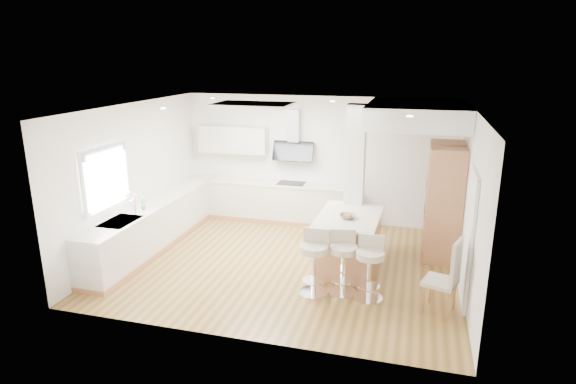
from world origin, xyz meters
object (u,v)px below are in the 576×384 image
(peninsula, at_px, (348,241))
(bar_stool_c, at_px, (370,265))
(bar_stool_a, at_px, (314,259))
(bar_stool_b, at_px, (343,259))
(dining_chair, at_px, (448,274))

(peninsula, bearing_deg, bar_stool_c, -64.53)
(bar_stool_a, bearing_deg, bar_stool_c, 2.20)
(bar_stool_a, relative_size, bar_stool_b, 1.03)
(bar_stool_c, distance_m, dining_chair, 1.14)
(dining_chair, bearing_deg, bar_stool_a, -164.14)
(peninsula, relative_size, bar_stool_c, 1.60)
(peninsula, height_order, bar_stool_c, peninsula)
(peninsula, height_order, dining_chair, dining_chair)
(bar_stool_c, bearing_deg, bar_stool_b, 166.50)
(peninsula, distance_m, dining_chair, 2.04)
(bar_stool_a, bearing_deg, peninsula, 70.83)
(bar_stool_b, xyz_separation_m, bar_stool_c, (0.42, -0.09, -0.01))
(peninsula, xyz_separation_m, bar_stool_a, (-0.37, -1.14, 0.10))
(bar_stool_a, bearing_deg, bar_stool_b, 17.16)
(peninsula, height_order, bar_stool_b, peninsula)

